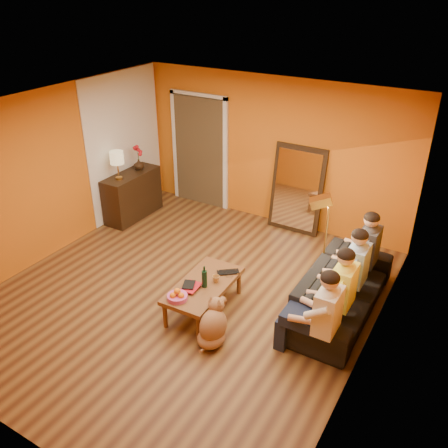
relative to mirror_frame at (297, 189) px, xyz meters
The scene contains 27 objects.
room_shell 2.39m from the mirror_frame, 103.68° to the right, with size 5.00×5.50×2.60m.
white_accent 3.21m from the mirror_frame, 163.83° to the right, with size 0.02×1.90×2.58m, color white.
doorway_recess 2.08m from the mirror_frame, behind, with size 1.06×0.30×2.10m, color #3F2D19.
door_jamb_left 2.64m from the mirror_frame, behind, with size 0.08×0.06×2.20m, color white.
door_jamb_right 1.51m from the mirror_frame, behind, with size 0.08×0.06×2.20m, color white.
door_header 2.46m from the mirror_frame, behind, with size 1.22×0.06×0.08m, color white.
mirror_frame is the anchor object (origin of this frame).
mirror_glass 0.04m from the mirror_frame, 90.00° to the right, with size 0.78×0.02×1.36m, color white.
sideboard 3.01m from the mirror_frame, 158.84° to the right, with size 0.44×1.18×0.85m, color black.
table_lamp 3.13m from the mirror_frame, 153.68° to the right, with size 0.24×0.24×0.51m, color beige, non-canonical shape.
sofa 2.39m from the mirror_frame, 51.92° to the right, with size 0.84×2.16×0.63m, color black.
coffee_table 2.83m from the mirror_frame, 92.73° to the right, with size 0.62×1.22×0.42m, color brown, non-canonical shape.
floor_lamp 1.87m from the mirror_frame, 55.42° to the right, with size 0.30×0.24×1.44m, color gold, non-canonical shape.
dog 3.32m from the mirror_frame, 84.36° to the right, with size 0.33×0.52×0.61m, color #A36749, non-canonical shape.
person_far_left 3.26m from the mirror_frame, 61.00° to the right, with size 0.70×0.44×1.22m, color silver, non-canonical shape.
person_mid_left 2.80m from the mirror_frame, 55.52° to the right, with size 0.70×0.44×1.22m, color #F0F150, non-canonical shape.
person_mid_right 2.36m from the mirror_frame, 47.93° to the right, with size 0.70×0.44×1.22m, color #8DADDA, non-canonical shape.
person_far_right 1.99m from the mirror_frame, 37.23° to the right, with size 0.70×0.44×1.22m, color #323237, non-canonical shape.
fruit_bowl 3.24m from the mirror_frame, 94.12° to the right, with size 0.26×0.26×0.16m, color #C2448B, non-canonical shape.
wine_bottle 2.83m from the mirror_frame, 91.67° to the right, with size 0.07×0.07×0.31m, color black.
tumbler 2.67m from the mirror_frame, 90.27° to the right, with size 0.10×0.10×0.09m, color #B27F3F.
laptop 2.45m from the mirror_frame, 88.88° to the right, with size 0.30×0.19×0.02m, color black.
book_lower 3.01m from the mirror_frame, 96.00° to the right, with size 0.17×0.22×0.02m, color black.
book_mid 3.00m from the mirror_frame, 95.82° to the right, with size 0.20×0.27×0.02m, color red.
book_upper 3.02m from the mirror_frame, 95.98° to the right, with size 0.15×0.20×0.02m, color black.
vase 2.92m from the mirror_frame, 163.43° to the right, with size 0.19×0.19×0.19m, color black.
flowers 2.95m from the mirror_frame, 163.43° to the right, with size 0.17×0.17×0.48m, color red, non-canonical shape.
Camera 1 is at (3.29, -4.45, 4.05)m, focal length 38.00 mm.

